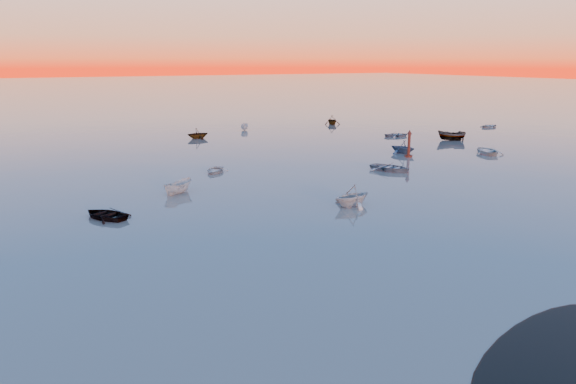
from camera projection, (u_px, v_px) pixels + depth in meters
ground at (118, 123)px, 108.54m from camera, size 600.00×600.00×0.00m
moored_fleet at (201, 160)px, 68.32m from camera, size 124.00×58.00×1.20m
boat_near_center at (178, 193)px, 51.65m from camera, size 2.98×3.70×1.19m
boat_near_right at (402, 153)px, 73.56m from camera, size 4.03×2.67×1.30m
channel_marker at (409, 146)px, 70.55m from camera, size 0.99×0.99×3.52m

